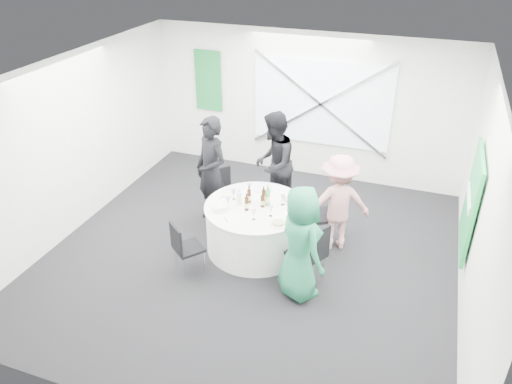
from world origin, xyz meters
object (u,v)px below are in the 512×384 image
(clear_water_bottle, at_px, (239,198))
(chair_back, at_px, (279,187))
(green_water_bottle, at_px, (268,198))
(chair_back_left, at_px, (223,190))
(person_man_back_left, at_px, (211,171))
(chair_front_right, at_px, (311,251))
(chair_front_left, at_px, (184,245))
(person_woman_green, at_px, (300,243))
(banquet_table, at_px, (256,227))
(person_woman_pink, at_px, (338,203))
(person_man_back, at_px, (274,164))
(chair_back_right, at_px, (332,209))

(clear_water_bottle, bearing_deg, chair_back, 76.78)
(green_water_bottle, distance_m, clear_water_bottle, 0.43)
(chair_back_left, distance_m, clear_water_bottle, 0.95)
(chair_back_left, height_order, person_man_back_left, person_man_back_left)
(clear_water_bottle, bearing_deg, green_water_bottle, 14.44)
(chair_front_right, distance_m, chair_front_left, 1.80)
(chair_front_left, relative_size, person_woman_green, 0.51)
(person_man_back_left, distance_m, person_woman_green, 2.30)
(person_man_back_left, distance_m, clear_water_bottle, 0.91)
(banquet_table, bearing_deg, person_woman_green, -41.28)
(chair_back, height_order, chair_back_left, chair_back_left)
(chair_front_right, relative_size, person_woman_green, 0.59)
(person_woman_pink, bearing_deg, person_woman_green, 56.67)
(person_man_back_left, distance_m, person_man_back, 1.07)
(chair_back, bearing_deg, person_man_back, 151.69)
(chair_front_right, bearing_deg, chair_back_right, -152.06)
(banquet_table, xyz_separation_m, chair_front_right, (1.01, -0.57, 0.19))
(person_man_back, relative_size, person_woman_pink, 1.16)
(person_man_back, xyz_separation_m, green_water_bottle, (0.27, -1.11, -0.01))
(chair_front_right, relative_size, person_man_back, 0.54)
(chair_back, distance_m, person_woman_pink, 1.33)
(person_man_back, distance_m, clear_water_bottle, 1.22)
(chair_back, distance_m, chair_back_right, 1.15)
(chair_front_right, height_order, person_man_back, person_man_back)
(person_woman_pink, relative_size, clear_water_bottle, 5.82)
(person_man_back, height_order, person_woman_pink, person_man_back)
(chair_back, bearing_deg, person_man_back_left, -148.80)
(chair_back, relative_size, chair_front_right, 0.90)
(chair_back_right, xyz_separation_m, person_man_back, (-1.15, 0.58, 0.33))
(chair_front_right, distance_m, person_man_back, 2.11)
(chair_back_right, bearing_deg, chair_front_left, -79.78)
(person_man_back_left, xyz_separation_m, clear_water_bottle, (0.71, -0.56, -0.06))
(green_water_bottle, bearing_deg, person_man_back_left, 157.84)
(person_woman_pink, distance_m, clear_water_bottle, 1.49)
(chair_back_left, relative_size, person_man_back, 0.50)
(person_man_back_left, bearing_deg, banquet_table, 0.00)
(chair_back, distance_m, clear_water_bottle, 1.23)
(banquet_table, relative_size, chair_front_right, 1.61)
(person_man_back, bearing_deg, person_man_back_left, -58.27)
(chair_back, distance_m, chair_front_left, 2.19)
(person_man_back, relative_size, person_woman_green, 1.10)
(person_man_back, bearing_deg, clear_water_bottle, -12.29)
(chair_back_right, bearing_deg, green_water_bottle, -89.58)
(banquet_table, relative_size, person_man_back_left, 0.85)
(chair_front_right, bearing_deg, green_water_bottle, -97.99)
(chair_front_right, xyz_separation_m, person_man_back_left, (-1.98, 1.11, 0.35))
(banquet_table, relative_size, chair_front_left, 1.88)
(chair_front_right, height_order, green_water_bottle, green_water_bottle)
(chair_back_right, bearing_deg, chair_back, -146.75)
(chair_back_right, bearing_deg, person_woman_green, -35.99)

